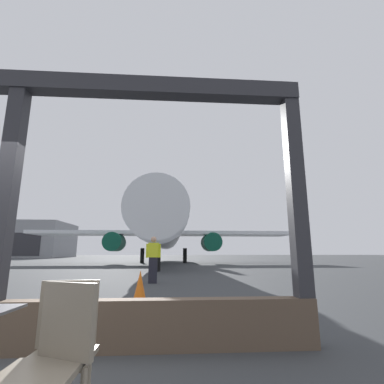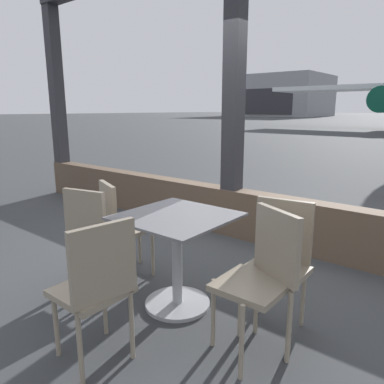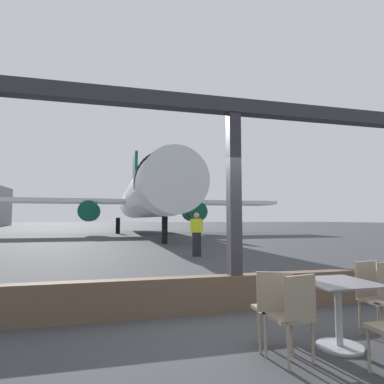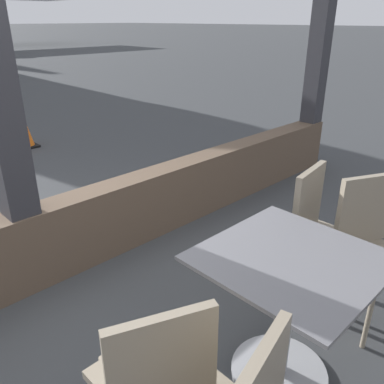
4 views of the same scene
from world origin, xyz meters
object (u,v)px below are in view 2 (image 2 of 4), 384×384
object	(u,v)px
cafe_chair_aisle_right	(279,255)
distant_hangar	(279,96)
dining_table	(177,254)
cafe_chair_window_left	(263,270)
cafe_chair_aisle_left	(97,282)
cafe_chair_window_right	(119,221)
cafe_chair_side_extra	(94,231)

from	to	relation	value
cafe_chair_aisle_right	distant_hangar	world-z (taller)	distant_hangar
dining_table	cafe_chair_window_left	size ratio (longest dim) A/B	0.84
dining_table	cafe_chair_aisle_right	world-z (taller)	cafe_chair_aisle_right
cafe_chair_aisle_right	distant_hangar	xyz separation A→B (m)	(-35.46, 73.87, 3.74)
cafe_chair_window_left	cafe_chair_aisle_left	bearing A→B (deg)	-133.88
cafe_chair_window_right	cafe_chair_aisle_right	bearing A→B (deg)	6.11
cafe_chair_side_extra	cafe_chair_window_left	bearing A→B (deg)	5.95
dining_table	cafe_chair_window_right	distance (m)	0.79
cafe_chair_aisle_right	cafe_chair_side_extra	size ratio (longest dim) A/B	1.02
dining_table	distant_hangar	world-z (taller)	distant_hangar
dining_table	distant_hangar	size ratio (longest dim) A/B	0.04
cafe_chair_aisle_right	distant_hangar	distance (m)	82.03
cafe_chair_window_left	cafe_chair_side_extra	distance (m)	1.52
cafe_chair_aisle_left	distant_hangar	world-z (taller)	distant_hangar
cafe_chair_side_extra	dining_table	bearing A→B (deg)	18.28
cafe_chair_aisle_left	cafe_chair_aisle_right	world-z (taller)	cafe_chair_aisle_left
cafe_chair_side_extra	distant_hangar	world-z (taller)	distant_hangar
cafe_chair_window_right	distant_hangar	distance (m)	81.53
cafe_chair_aisle_left	distant_hangar	bearing A→B (deg)	114.92
cafe_chair_window_right	cafe_chair_aisle_left	size ratio (longest dim) A/B	0.97
cafe_chair_window_right	cafe_chair_aisle_left	world-z (taller)	cafe_chair_aisle_left
cafe_chair_aisle_left	dining_table	bearing A→B (deg)	95.92
cafe_chair_side_extra	distant_hangar	distance (m)	81.84
cafe_chair_window_right	cafe_chair_aisle_left	xyz separation A→B (m)	(0.86, -0.89, 0.02)
dining_table	distant_hangar	distance (m)	81.94
cafe_chair_window_right	cafe_chair_side_extra	size ratio (longest dim) A/B	0.99
cafe_chair_side_extra	distant_hangar	xyz separation A→B (m)	(-34.00, 74.35, 3.75)
cafe_chair_window_left	cafe_chair_aisle_left	world-z (taller)	cafe_chair_window_left
cafe_chair_aisle_left	cafe_chair_window_left	bearing A→B (deg)	46.12
distant_hangar	cafe_chair_aisle_right	bearing A→B (deg)	-64.36
cafe_chair_window_right	distant_hangar	xyz separation A→B (m)	(-33.95, 74.03, 3.75)
dining_table	cafe_chair_aisle_right	size ratio (longest dim) A/B	0.86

